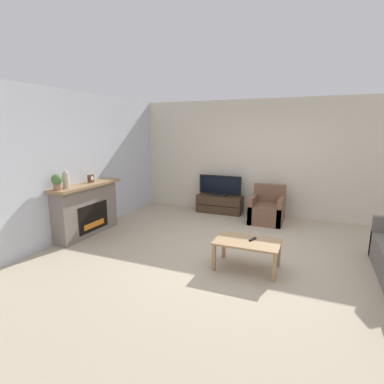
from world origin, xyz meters
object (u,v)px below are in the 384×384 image
Objects in this scene: mantel_vase_left at (66,180)px; mantel_clock at (91,179)px; coffee_table at (247,245)px; remote at (253,239)px; fireplace at (87,209)px; tv_stand at (220,204)px; potted_plant at (57,181)px; armchair at (267,210)px; tv at (220,186)px.

mantel_vase_left is 0.63m from mantel_clock.
remote is at bearing 50.94° from coffee_table.
fireplace is 3.15m from tv_stand.
armchair is (3.07, 2.83, -0.88)m from potted_plant.
potted_plant is at bearing -120.67° from tv_stand.
remote is (0.06, 0.08, 0.07)m from coffee_table.
mantel_vase_left reaches higher than armchair.
tv is (1.88, 3.16, -0.50)m from potted_plant.
fireplace is 1.40× the size of tv_stand.
fireplace is at bearing 91.44° from potted_plant.
mantel_clock is at bearing 83.64° from fireplace.
tv is 1.13× the size of coffee_table.
mantel_vase_left is (0.02, -0.47, 0.64)m from fireplace.
mantel_vase_left reaches higher than tv_stand.
coffee_table is at bearing -64.94° from tv.
potted_plant reaches higher than tv_stand.
potted_plant is 0.24× the size of tv_stand.
mantel_vase_left is at bearing -139.43° from armchair.
fireplace is at bearing -164.03° from remote.
tv_stand is at bearing 90.00° from tv.
armchair is at bearing 40.57° from mantel_vase_left.
armchair is 2.37m from remote.
fireplace is 10.37× the size of mantel_clock.
armchair is 0.86× the size of coffee_table.
armchair is at bearing 92.23° from coffee_table.
tv is at bearing -90.00° from tv_stand.
remote is (3.23, 0.28, -0.72)m from mantel_vase_left.
remote is at bearing -63.30° from tv_stand.
mantel_vase_left is 4.14m from armchair.
potted_plant reaches higher than tv.
tv reaches higher than remote.
mantel_clock is 0.82m from potted_plant.
armchair is (1.20, -0.34, 0.06)m from tv_stand.
remote is (3.25, -0.19, -0.08)m from fireplace.
tv is (0.00, -0.00, 0.44)m from tv_stand.
tv is (1.88, 2.97, -0.49)m from mantel_vase_left.
mantel_clock is 0.97× the size of remote.
tv_stand is (1.88, 3.16, -0.94)m from potted_plant.
tv reaches higher than armchair.
tv is (1.89, 2.50, 0.15)m from fireplace.
fireplace is at bearing 175.23° from coffee_table.
mantel_vase_left is at bearing -122.31° from tv.
tv_stand reaches higher than coffee_table.
fireplace is 3.20m from coffee_table.
tv_stand is 3.02m from remote.
tv_stand is 0.44m from tv.
tv_stand is (1.89, 2.50, -0.30)m from fireplace.
mantel_clock is 0.56× the size of potted_plant.
remote is (3.23, 0.47, -0.72)m from potted_plant.
tv_stand is at bearing 164.30° from armchair.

